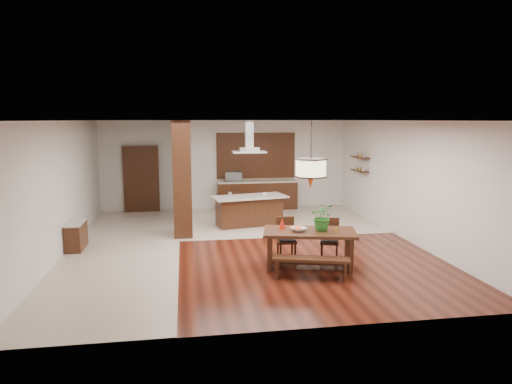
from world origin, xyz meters
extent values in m
plane|color=#351109|center=(0.00, 0.00, 0.00)|extent=(9.00, 9.00, 0.00)
cube|color=white|center=(0.00, 0.00, 2.90)|extent=(8.00, 9.00, 0.04)
cube|color=silver|center=(0.00, 4.50, 1.45)|extent=(8.00, 0.04, 2.90)
cube|color=silver|center=(0.00, -4.50, 1.45)|extent=(8.00, 0.04, 2.90)
cube|color=silver|center=(-4.00, 0.00, 1.45)|extent=(0.04, 9.00, 2.90)
cube|color=silver|center=(4.00, 0.00, 1.45)|extent=(0.04, 9.00, 2.90)
cube|color=beige|center=(-2.75, 0.00, 0.01)|extent=(2.50, 9.00, 0.01)
cube|color=beige|center=(1.25, 2.50, 0.01)|extent=(5.50, 4.00, 0.01)
cube|color=#411D10|center=(0.00, 0.00, 2.88)|extent=(8.00, 9.00, 0.02)
cube|color=black|center=(-1.40, 1.20, 1.45)|extent=(0.45, 1.00, 2.90)
cube|color=silver|center=(-1.40, 3.30, 1.45)|extent=(0.18, 2.40, 2.90)
cube|color=black|center=(-3.81, 0.20, 0.32)|extent=(0.37, 0.88, 0.63)
cube|color=black|center=(-2.70, 4.40, 1.05)|extent=(1.10, 0.20, 2.10)
cube|color=black|center=(1.00, 4.20, 0.45)|extent=(2.60, 0.60, 0.90)
cube|color=beige|center=(1.00, 4.20, 0.92)|extent=(2.60, 0.62, 0.05)
cube|color=olive|center=(1.00, 4.46, 1.75)|extent=(2.60, 0.08, 1.50)
cube|color=black|center=(3.87, 2.60, 1.40)|extent=(0.26, 0.90, 0.04)
cube|color=black|center=(3.87, 2.60, 1.80)|extent=(0.26, 0.90, 0.04)
cube|color=black|center=(1.07, -1.88, 0.72)|extent=(1.96, 1.28, 0.06)
cube|color=black|center=(0.31, -1.71, 0.35)|extent=(0.24, 0.72, 0.69)
cube|color=black|center=(1.84, -2.05, 0.35)|extent=(0.24, 0.72, 0.69)
imported|color=#257025|center=(1.34, -1.88, 1.03)|extent=(0.63, 0.59, 0.55)
imported|color=beige|center=(0.84, -1.89, 0.79)|extent=(0.37, 0.37, 0.07)
cone|color=#B31D0C|center=(0.57, -1.65, 0.86)|extent=(0.14, 0.14, 0.22)
cylinder|color=gold|center=(1.55, -2.10, 0.80)|extent=(0.08, 0.08, 0.09)
cube|color=black|center=(0.41, 1.92, 0.40)|extent=(1.86, 1.00, 0.80)
cube|color=beige|center=(0.41, 1.88, 0.82)|extent=(2.17, 1.27, 0.04)
imported|color=silver|center=(0.81, 1.79, 0.89)|extent=(0.14, 0.14, 0.10)
imported|color=silver|center=(0.23, 4.19, 1.10)|extent=(0.57, 0.41, 0.30)
camera|label=1|loc=(-1.35, -10.37, 2.92)|focal=32.00mm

